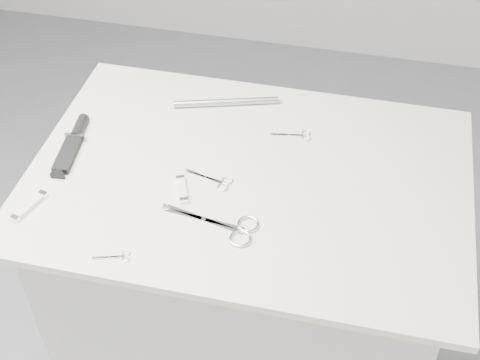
% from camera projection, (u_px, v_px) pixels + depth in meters
% --- Properties ---
extents(plinth, '(0.90, 0.60, 0.90)m').
position_uv_depth(plinth, '(247.00, 298.00, 1.85)').
color(plinth, '#B2B2B0').
rests_on(plinth, ground).
extents(display_board, '(1.00, 0.70, 0.02)m').
position_uv_depth(display_board, '(248.00, 178.00, 1.53)').
color(display_board, beige).
rests_on(display_board, plinth).
extents(large_shears, '(0.21, 0.09, 0.01)m').
position_uv_depth(large_shears, '(230.00, 227.00, 1.40)').
color(large_shears, white).
rests_on(large_shears, display_board).
extents(embroidery_scissors_a, '(0.11, 0.06, 0.00)m').
position_uv_depth(embroidery_scissors_a, '(216.00, 181.00, 1.50)').
color(embroidery_scissors_a, white).
rests_on(embroidery_scissors_a, display_board).
extents(embroidery_scissors_b, '(0.10, 0.04, 0.00)m').
position_uv_depth(embroidery_scissors_b, '(298.00, 135.00, 1.62)').
color(embroidery_scissors_b, white).
rests_on(embroidery_scissors_b, display_board).
extents(tiny_scissors, '(0.08, 0.04, 0.00)m').
position_uv_depth(tiny_scissors, '(117.00, 257.00, 1.34)').
color(tiny_scissors, white).
rests_on(tiny_scissors, display_board).
extents(sheathed_knife, '(0.05, 0.20, 0.03)m').
position_uv_depth(sheathed_knife, '(73.00, 142.00, 1.59)').
color(sheathed_knife, black).
rests_on(sheathed_knife, display_board).
extents(pocket_knife_a, '(0.05, 0.10, 0.01)m').
position_uv_depth(pocket_knife_a, '(29.00, 206.00, 1.44)').
color(pocket_knife_a, beige).
rests_on(pocket_knife_a, display_board).
extents(pocket_knife_b, '(0.05, 0.08, 0.01)m').
position_uv_depth(pocket_knife_b, '(182.00, 189.00, 1.48)').
color(pocket_knife_b, beige).
rests_on(pocket_knife_b, display_board).
extents(metal_rail, '(0.26, 0.10, 0.02)m').
position_uv_depth(metal_rail, '(226.00, 102.00, 1.70)').
color(metal_rail, '#919399').
rests_on(metal_rail, display_board).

